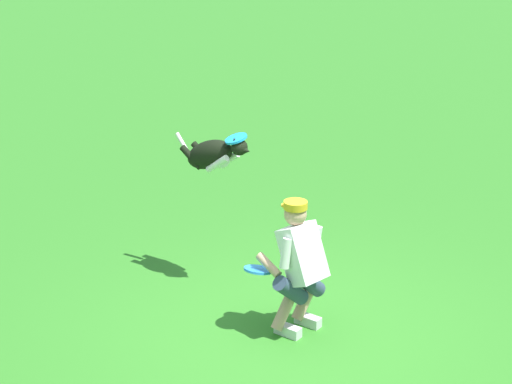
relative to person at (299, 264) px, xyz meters
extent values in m
plane|color=#328026|center=(0.04, 0.15, -0.70)|extent=(60.00, 60.00, 0.00)
cube|color=silver|center=(-0.02, -0.14, -0.65)|extent=(0.26, 0.10, 0.10)
cylinder|color=tan|center=(0.03, -0.15, -0.46)|extent=(0.16, 0.32, 0.37)
cylinder|color=#32445A|center=(-0.03, -0.12, -0.23)|extent=(0.21, 0.42, 0.37)
cube|color=silver|center=(0.03, 0.14, -0.65)|extent=(0.26, 0.10, 0.10)
cylinder|color=tan|center=(0.07, 0.13, -0.46)|extent=(0.16, 0.32, 0.37)
cylinder|color=#32445A|center=(0.01, 0.12, -0.23)|extent=(0.21, 0.42, 0.37)
cube|color=white|center=(-0.04, 0.01, 0.11)|extent=(0.46, 0.40, 0.58)
cylinder|color=white|center=(-0.05, -0.20, 0.17)|extent=(0.11, 0.15, 0.29)
cylinder|color=white|center=(0.01, 0.20, 0.17)|extent=(0.11, 0.15, 0.29)
cylinder|color=tan|center=(0.22, 0.19, -0.01)|extent=(0.30, 0.12, 0.19)
cylinder|color=tan|center=(-0.01, -0.22, 0.01)|extent=(0.10, 0.16, 0.27)
sphere|color=tan|center=(0.06, -0.01, 0.47)|extent=(0.21, 0.21, 0.21)
cylinder|color=gold|center=(0.06, -0.01, 0.56)|extent=(0.22, 0.22, 0.07)
cylinder|color=gold|center=(0.16, -0.03, 0.53)|extent=(0.12, 0.12, 0.02)
ellipsoid|color=black|center=(1.46, -0.47, 0.67)|extent=(0.68, 0.31, 0.50)
ellipsoid|color=white|center=(1.29, -0.46, 0.64)|extent=(0.15, 0.21, 0.18)
sphere|color=black|center=(1.05, -0.46, 0.83)|extent=(0.17, 0.17, 0.17)
cone|color=black|center=(0.96, -0.45, 0.81)|extent=(0.09, 0.09, 0.09)
cone|color=black|center=(1.07, -0.40, 0.90)|extent=(0.06, 0.06, 0.07)
cone|color=black|center=(1.07, -0.51, 0.90)|extent=(0.06, 0.06, 0.07)
cylinder|color=white|center=(1.28, -0.37, 0.63)|extent=(0.29, 0.08, 0.23)
cylinder|color=white|center=(1.27, -0.55, 0.63)|extent=(0.29, 0.08, 0.23)
cylinder|color=black|center=(1.64, -0.38, 0.63)|extent=(0.29, 0.08, 0.23)
cylinder|color=black|center=(1.64, -0.56, 0.63)|extent=(0.29, 0.08, 0.23)
cylinder|color=white|center=(1.84, -0.48, 0.72)|extent=(0.20, 0.05, 0.23)
cylinder|color=#1D95EF|center=(1.10, -0.46, 0.91)|extent=(0.27, 0.26, 0.12)
cylinder|color=#308EF2|center=(0.34, 0.19, -0.09)|extent=(0.37, 0.36, 0.09)
camera|label=1|loc=(-3.73, 5.66, 3.14)|focal=56.39mm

